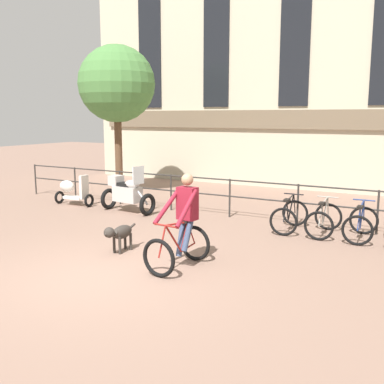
# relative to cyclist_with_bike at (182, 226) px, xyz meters

# --- Properties ---
(ground_plane) EXTENTS (60.00, 60.00, 0.00)m
(ground_plane) POSITION_rel_cyclist_with_bike_xyz_m (-0.94, -1.05, -0.76)
(ground_plane) COLOR #846656
(canal_railing) EXTENTS (15.05, 0.05, 1.05)m
(canal_railing) POSITION_rel_cyclist_with_bike_xyz_m (-0.94, 4.15, -0.05)
(canal_railing) COLOR #2D2B28
(canal_railing) RESTS_ON ground_plane
(building_facade) EXTENTS (18.00, 0.72, 11.42)m
(building_facade) POSITION_rel_cyclist_with_bike_xyz_m (-0.94, 9.94, 4.92)
(building_facade) COLOR #BCB299
(building_facade) RESTS_ON ground_plane
(cyclist_with_bike) EXTENTS (0.78, 1.22, 1.70)m
(cyclist_with_bike) POSITION_rel_cyclist_with_bike_xyz_m (0.00, 0.00, 0.00)
(cyclist_with_bike) COLOR black
(cyclist_with_bike) RESTS_ON ground_plane
(dog) EXTENTS (0.25, 0.96, 0.59)m
(dog) POSITION_rel_cyclist_with_bike_xyz_m (-1.53, 0.11, -0.36)
(dog) COLOR #332D28
(dog) RESTS_ON ground_plane
(parked_motorcycle) EXTENTS (1.68, 0.79, 1.35)m
(parked_motorcycle) POSITION_rel_cyclist_with_bike_xyz_m (-3.76, 3.28, -0.20)
(parked_motorcycle) COLOR black
(parked_motorcycle) RESTS_ON ground_plane
(parked_bicycle_near_lamp) EXTENTS (0.70, 1.13, 0.86)m
(parked_bicycle_near_lamp) POSITION_rel_cyclist_with_bike_xyz_m (0.93, 3.49, -0.41)
(parked_bicycle_near_lamp) COLOR black
(parked_bicycle_near_lamp) RESTS_ON ground_plane
(parked_bicycle_mid_left) EXTENTS (0.69, 1.13, 0.86)m
(parked_bicycle_mid_left) POSITION_rel_cyclist_with_bike_xyz_m (1.74, 3.49, -0.41)
(parked_bicycle_mid_left) COLOR black
(parked_bicycle_mid_left) RESTS_ON ground_plane
(parked_bicycle_mid_right) EXTENTS (0.69, 1.13, 0.86)m
(parked_bicycle_mid_right) POSITION_rel_cyclist_with_bike_xyz_m (2.55, 3.49, -0.41)
(parked_bicycle_mid_right) COLOR black
(parked_bicycle_mid_right) RESTS_ON ground_plane
(parked_scooter) EXTENTS (1.29, 0.43, 0.96)m
(parked_scooter) POSITION_rel_cyclist_with_bike_xyz_m (-5.86, 3.29, -0.30)
(parked_scooter) COLOR black
(parked_scooter) RESTS_ON ground_plane
(tree_canalside_left) EXTENTS (2.64, 2.64, 5.14)m
(tree_canalside_left) POSITION_rel_cyclist_with_bike_xyz_m (-5.97, 5.73, 3.03)
(tree_canalside_left) COLOR brown
(tree_canalside_left) RESTS_ON ground_plane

